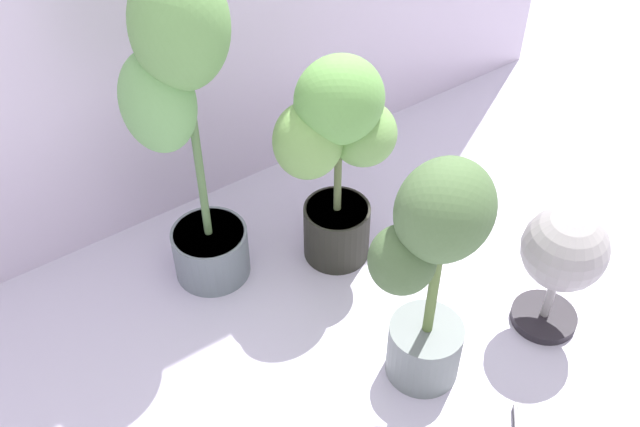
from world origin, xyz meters
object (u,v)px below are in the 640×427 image
object	(u,v)px
potted_plant_back_right	(336,147)
hygrometer_box	(530,421)
floor_fan	(563,254)
potted_plant_back_center	(183,109)
potted_plant_front_right	(431,264)

from	to	relation	value
potted_plant_back_right	hygrometer_box	bearing A→B (deg)	-86.11
potted_plant_back_right	floor_fan	bearing A→B (deg)	-59.41
potted_plant_back_center	floor_fan	world-z (taller)	potted_plant_back_center
potted_plant_front_right	hygrometer_box	size ratio (longest dim) A/B	6.08
hygrometer_box	floor_fan	bearing A→B (deg)	-99.14
potted_plant_back_right	hygrometer_box	size ratio (longest dim) A/B	5.98
floor_fan	potted_plant_front_right	bearing A→B (deg)	-59.16
potted_plant_back_center	hygrometer_box	xyz separation A→B (m)	(0.41, -0.90, -0.57)
potted_plant_back_center	hygrometer_box	size ratio (longest dim) A/B	8.56
potted_plant_back_center	potted_plant_front_right	size ratio (longest dim) A/B	1.41
potted_plant_front_right	potted_plant_back_right	distance (m)	0.48
hygrometer_box	potted_plant_back_center	bearing A→B (deg)	-22.62
potted_plant_back_center	floor_fan	size ratio (longest dim) A/B	2.46
hygrometer_box	potted_plant_back_right	bearing A→B (deg)	-42.94
potted_plant_back_center	potted_plant_front_right	distance (m)	0.70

